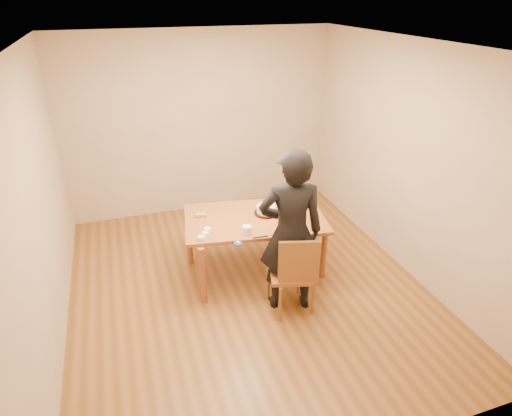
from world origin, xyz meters
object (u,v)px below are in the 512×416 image
object	(u,v)px
cake	(266,209)
dining_chair	(291,273)
cake_plate	(266,213)
person	(291,233)
dining_table	(255,219)

from	to	relation	value
cake	dining_chair	bearing A→B (deg)	-91.03
cake_plate	person	world-z (taller)	person
dining_table	cake_plate	bearing A→B (deg)	25.47
cake_plate	dining_chair	bearing A→B (deg)	-91.03
dining_chair	cake	bearing A→B (deg)	105.02
person	dining_table	bearing A→B (deg)	-64.17
cake	cake_plate	bearing A→B (deg)	0.00
dining_chair	cake_plate	world-z (taller)	cake_plate
dining_table	cake	xyz separation A→B (m)	(0.16, 0.05, 0.08)
cake_plate	person	distance (m)	0.79
cake_plate	cake	world-z (taller)	cake
cake_plate	person	bearing A→B (deg)	-91.09
dining_table	cake_plate	xyz separation A→B (m)	(0.16, 0.05, 0.03)
dining_chair	cake_plate	size ratio (longest dim) A/B	1.51
dining_chair	dining_table	bearing A→B (deg)	117.00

